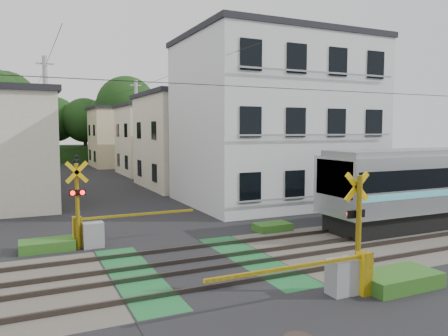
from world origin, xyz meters
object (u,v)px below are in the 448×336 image
crossing_signal_far (90,228)px  pedestrian (77,165)px  crossing_signal_near (346,267)px  apartment_block (274,121)px

crossing_signal_far → pedestrian: crossing_signal_far is taller
crossing_signal_far → pedestrian: size_ratio=2.50×
crossing_signal_near → crossing_signal_far: 8.95m
crossing_signal_near → pedestrian: 33.32m
apartment_block → pedestrian: bearing=113.3°
apartment_block → crossing_signal_far: bearing=-152.2°
crossing_signal_near → apartment_block: 14.95m
apartment_block → pedestrian: size_ratio=5.39×
crossing_signal_near → crossing_signal_far: bearing=125.3°
crossing_signal_far → apartment_block: size_ratio=0.46×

